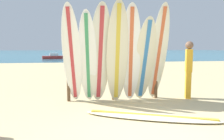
% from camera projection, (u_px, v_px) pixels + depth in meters
% --- Properties ---
extents(ocean_water, '(120.00, 80.00, 0.01)m').
position_uv_depth(ocean_water, '(85.00, 52.00, 60.35)').
color(ocean_water, teal).
rests_on(ocean_water, ground).
extents(surfboard_rack, '(2.57, 0.09, 1.04)m').
position_uv_depth(surfboard_rack, '(114.00, 76.00, 6.04)').
color(surfboard_rack, brown).
rests_on(surfboard_rack, ground).
extents(surfboard_leaning_far_left, '(0.60, 1.09, 2.49)m').
position_uv_depth(surfboard_leaning_far_left, '(72.00, 56.00, 5.45)').
color(surfboard_leaning_far_left, white).
rests_on(surfboard_leaning_far_left, ground).
extents(surfboard_leaning_left, '(0.56, 0.87, 2.37)m').
position_uv_depth(surfboard_leaning_left, '(88.00, 58.00, 5.58)').
color(surfboard_leaning_left, white).
rests_on(surfboard_leaning_left, ground).
extents(surfboard_leaning_center_left, '(0.66, 0.74, 2.57)m').
position_uv_depth(surfboard_leaning_center_left, '(100.00, 54.00, 5.63)').
color(surfboard_leaning_center_left, silver).
rests_on(surfboard_leaning_center_left, ground).
extents(surfboard_leaning_center, '(0.57, 0.65, 2.62)m').
position_uv_depth(surfboard_leaning_center, '(117.00, 53.00, 5.60)').
color(surfboard_leaning_center, beige).
rests_on(surfboard_leaning_center, ground).
extents(surfboard_leaning_center_right, '(0.62, 0.79, 2.55)m').
position_uv_depth(surfboard_leaning_center_right, '(131.00, 54.00, 5.70)').
color(surfboard_leaning_center_right, white).
rests_on(surfboard_leaning_center_right, ground).
extents(surfboard_leaning_right, '(0.64, 0.79, 2.24)m').
position_uv_depth(surfboard_leaning_right, '(144.00, 60.00, 5.81)').
color(surfboard_leaning_right, beige).
rests_on(surfboard_leaning_right, ground).
extents(surfboard_leaning_far_right, '(0.53, 0.87, 2.59)m').
position_uv_depth(surfboard_leaning_far_right, '(158.00, 53.00, 5.89)').
color(surfboard_leaning_far_right, silver).
rests_on(surfboard_leaning_far_right, ground).
extents(surfboard_lying_on_sand, '(2.81, 1.53, 0.08)m').
position_uv_depth(surfboard_lying_on_sand, '(151.00, 116.00, 4.51)').
color(surfboard_lying_on_sand, beige).
rests_on(surfboard_lying_on_sand, ground).
extents(beachgoer_standing, '(0.24, 0.30, 1.63)m').
position_uv_depth(beachgoer_standing, '(189.00, 67.00, 6.18)').
color(beachgoer_standing, gold).
rests_on(beachgoer_standing, ground).
extents(small_boat_offshore, '(2.93, 1.50, 0.71)m').
position_uv_depth(small_boat_offshore, '(54.00, 57.00, 27.20)').
color(small_boat_offshore, '#B22D28').
rests_on(small_boat_offshore, ocean_water).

